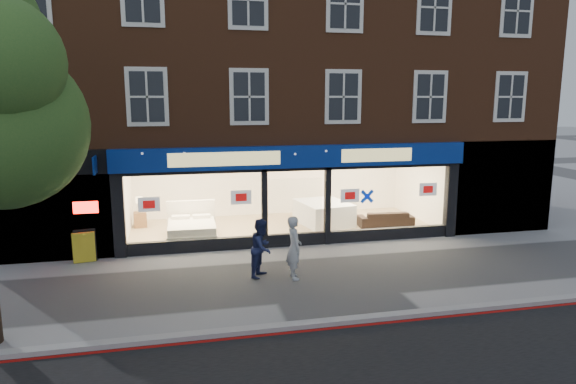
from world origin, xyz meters
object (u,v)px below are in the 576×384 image
object	(u,v)px
display_bed	(192,229)
pedestrian_blue	(262,248)
mattress_stack	(323,213)
sofa	(385,219)
a_board	(85,246)
pedestrian_grey	(294,247)

from	to	relation	value
display_bed	pedestrian_blue	bearing A→B (deg)	-64.86
mattress_stack	sofa	distance (m)	2.30
display_bed	mattress_stack	bearing A→B (deg)	12.72
mattress_stack	sofa	bearing A→B (deg)	-23.63
sofa	display_bed	bearing A→B (deg)	5.75
mattress_stack	a_board	world-z (taller)	a_board
mattress_stack	sofa	size ratio (longest dim) A/B	1.17
pedestrian_grey	pedestrian_blue	distance (m)	0.89
pedestrian_grey	pedestrian_blue	bearing A→B (deg)	66.48
a_board	pedestrian_grey	bearing A→B (deg)	-34.95
pedestrian_blue	display_bed	bearing A→B (deg)	55.83
pedestrian_grey	pedestrian_blue	size ratio (longest dim) A/B	1.07
sofa	pedestrian_grey	bearing A→B (deg)	49.23
display_bed	sofa	size ratio (longest dim) A/B	1.03
display_bed	pedestrian_grey	size ratio (longest dim) A/B	1.20
pedestrian_blue	mattress_stack	bearing A→B (deg)	-0.98
pedestrian_grey	sofa	bearing A→B (deg)	-46.72
mattress_stack	pedestrian_blue	distance (m)	5.86
display_bed	mattress_stack	world-z (taller)	display_bed
mattress_stack	a_board	bearing A→B (deg)	-162.06
a_board	pedestrian_grey	size ratio (longest dim) A/B	0.57
a_board	pedestrian_grey	world-z (taller)	pedestrian_grey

